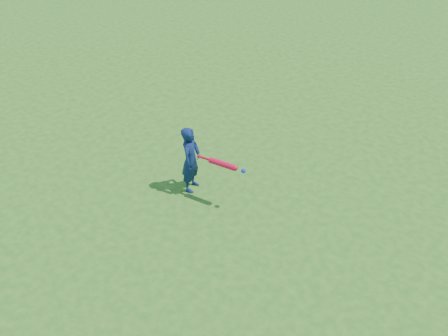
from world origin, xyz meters
name	(u,v)px	position (x,y,z in m)	size (l,w,h in m)	color
ground	(196,186)	(0.00, 0.00, 0.00)	(80.00, 80.00, 0.00)	#2A6518
child	(191,160)	(-0.02, -0.05, 0.48)	(0.35, 0.23, 0.96)	#101F4B
bat_swing	(224,165)	(0.51, -0.02, 0.61)	(0.68, 0.15, 0.08)	red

